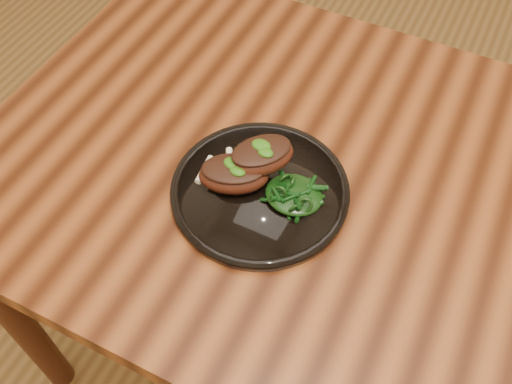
# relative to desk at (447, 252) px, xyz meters

# --- Properties ---
(desk) EXTENTS (1.60, 0.80, 0.75)m
(desk) POSITION_rel_desk_xyz_m (0.00, 0.00, 0.00)
(desk) COLOR black
(desk) RESTS_ON ground
(plate) EXTENTS (0.28, 0.28, 0.02)m
(plate) POSITION_rel_desk_xyz_m (-0.30, -0.08, 0.09)
(plate) COLOR black
(plate) RESTS_ON desk
(lamb_chop_front) EXTENTS (0.13, 0.11, 0.05)m
(lamb_chop_front) POSITION_rel_desk_xyz_m (-0.34, -0.09, 0.12)
(lamb_chop_front) COLOR #3E170B
(lamb_chop_front) RESTS_ON plate
(lamb_chop_back) EXTENTS (0.12, 0.12, 0.05)m
(lamb_chop_back) POSITION_rel_desk_xyz_m (-0.31, -0.06, 0.14)
(lamb_chop_back) COLOR #3E170B
(lamb_chop_back) RESTS_ON plate
(herb_smear) EXTENTS (0.07, 0.05, 0.00)m
(herb_smear) POSITION_rel_desk_xyz_m (-0.33, -0.02, 0.10)
(herb_smear) COLOR #174607
(herb_smear) RESTS_ON plate
(greens_heap) EXTENTS (0.09, 0.08, 0.03)m
(greens_heap) POSITION_rel_desk_xyz_m (-0.24, -0.08, 0.11)
(greens_heap) COLOR black
(greens_heap) RESTS_ON plate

